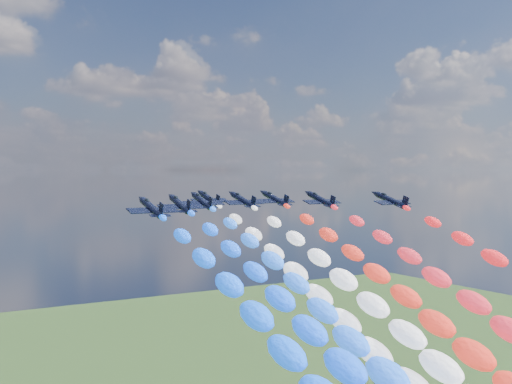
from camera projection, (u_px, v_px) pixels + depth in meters
jet_0 at (151, 208)px, 117.02m from camera, size 8.85×12.12×5.88m
jet_1 at (180, 204)px, 128.92m from camera, size 9.40×12.51×5.88m
jet_2 at (202, 201)px, 142.40m from camera, size 9.38×12.50×5.88m
trail_2 at (370, 374)px, 97.64m from camera, size 5.67×102.88×48.93m
jet_3 at (243, 200)px, 146.18m from camera, size 9.28×12.43×5.88m
trail_3 at (422, 367)px, 101.43m from camera, size 5.67×102.88×48.93m
jet_4 at (209, 199)px, 154.61m from camera, size 8.91×12.16×5.88m
trail_4 at (361, 351)px, 109.85m from camera, size 5.67×102.88×48.93m
jet_5 at (275, 199)px, 153.38m from camera, size 9.56×12.63×5.88m
trail_5 at (456, 354)px, 108.62m from camera, size 5.67×102.88×48.93m
jet_6 at (321, 200)px, 148.82m from camera, size 9.04×12.25×5.88m
jet_7 at (391, 200)px, 145.80m from camera, size 9.59×12.64×5.88m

